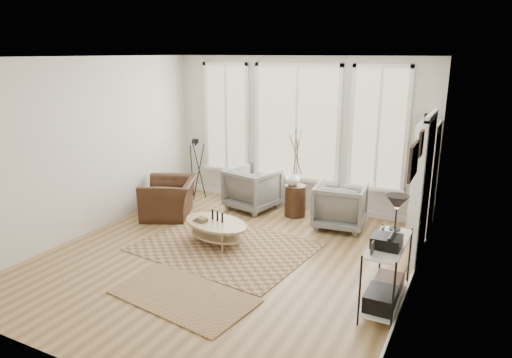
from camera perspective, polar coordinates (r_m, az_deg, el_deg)
The scene contains 17 objects.
room at distance 6.44m, azimuth -3.73°, elevation 1.76°, with size 5.50×5.54×2.90m.
bay_window at distance 8.79m, azimuth 5.09°, elevation 6.67°, with size 4.14×0.12×2.24m.
door at distance 6.79m, azimuth 20.37°, elevation -1.12°, with size 0.09×1.06×2.22m.
bookcase at distance 7.88m, azimuth 20.26°, elevation -0.15°, with size 0.31×0.85×2.06m.
low_shelf at distance 5.68m, azimuth 16.03°, elevation -10.61°, with size 0.38×1.08×1.30m.
wall_art at distance 5.24m, azimuth 19.31°, elevation 2.75°, with size 0.04×0.88×0.44m.
rug_main at distance 7.27m, azimuth -3.96°, elevation -8.45°, with size 2.60×1.95×0.01m, color brown.
rug_runner at distance 5.97m, azimuth -9.04°, elevation -14.24°, with size 1.78×0.99×0.01m, color brown.
coffee_table at distance 7.30m, azimuth -5.07°, elevation -5.94°, with size 1.32×1.01×0.54m.
armchair_left at distance 8.84m, azimuth -0.39°, elevation -1.22°, with size 0.86×0.89×0.81m, color slate.
armchair_right at distance 8.04m, azimuth 10.48°, elevation -3.28°, with size 0.85×0.87×0.79m, color slate.
side_table at distance 8.38m, azimuth 5.00°, elevation 0.53°, with size 0.39×0.39×1.65m.
vase at distance 8.42m, azimuth 4.62°, elevation 0.13°, with size 0.26×0.26×0.27m, color silver.
accent_chair at distance 8.64m, azimuth -10.77°, elevation -2.33°, with size 0.92×1.06×0.69m, color #392215.
tripod_camera at distance 9.53m, azimuth -7.43°, elevation 0.97°, with size 0.44×0.44×1.26m.
book_stack_near at distance 7.76m, azimuth 16.39°, elevation -6.81°, with size 0.22×0.27×0.18m, color brown.
book_stack_far at distance 7.52m, azimuth 15.98°, elevation -7.69°, with size 0.16×0.21×0.13m, color brown.
Camera 1 is at (3.21, -5.36, 2.96)m, focal length 32.00 mm.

